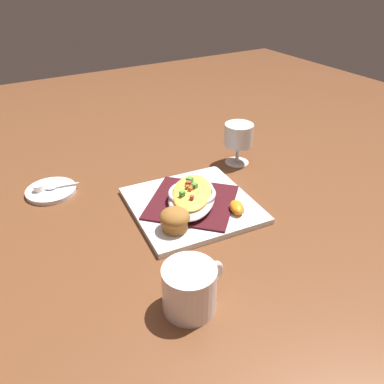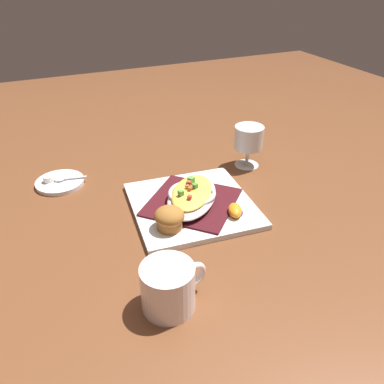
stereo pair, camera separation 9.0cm
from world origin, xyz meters
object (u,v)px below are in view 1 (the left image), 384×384
object	(u,v)px
square_plate	(192,205)
creamer_saucer	(51,191)
orange_garnish	(236,207)
spoon	(53,187)
gratin_dish	(192,195)
coffee_mug	(190,290)
muffin	(175,219)
stemmed_glass	(238,137)
creamer_cup_0	(38,188)

from	to	relation	value
square_plate	creamer_saucer	size ratio (longest dim) A/B	2.24
orange_garnish	spoon	xyz separation A→B (m)	(0.34, -0.32, -0.01)
gratin_dish	spoon	distance (m)	0.36
coffee_mug	creamer_saucer	bearing A→B (deg)	-76.82
coffee_mug	creamer_saucer	size ratio (longest dim) A/B	0.99
spoon	square_plate	bearing A→B (deg)	138.37
coffee_mug	spoon	size ratio (longest dim) A/B	1.44
muffin	stemmed_glass	distance (m)	0.37
stemmed_glass	creamer_saucer	bearing A→B (deg)	-11.87
muffin	orange_garnish	distance (m)	0.15
coffee_mug	creamer_saucer	world-z (taller)	coffee_mug
muffin	orange_garnish	xyz separation A→B (m)	(-0.15, 0.01, -0.02)
orange_garnish	muffin	bearing A→B (deg)	-4.43
muffin	creamer_cup_0	distance (m)	0.38
gratin_dish	stemmed_glass	xyz separation A→B (m)	(-0.23, -0.13, 0.04)
square_plate	spoon	world-z (taller)	spoon
creamer_saucer	stemmed_glass	bearing A→B (deg)	168.13
gratin_dish	orange_garnish	xyz separation A→B (m)	(-0.07, 0.08, -0.01)
square_plate	gratin_dish	world-z (taller)	gratin_dish
orange_garnish	spoon	size ratio (longest dim) A/B	0.75
spoon	creamer_cup_0	distance (m)	0.03
muffin	creamer_saucer	bearing A→B (deg)	-58.27
orange_garnish	coffee_mug	distance (m)	0.29
square_plate	orange_garnish	bearing A→B (deg)	130.83
creamer_saucer	creamer_cup_0	distance (m)	0.03
muffin	coffee_mug	xyz separation A→B (m)	(0.07, 0.19, -0.00)
orange_garnish	gratin_dish	bearing A→B (deg)	-49.18
stemmed_glass	square_plate	bearing A→B (deg)	30.12
spoon	creamer_cup_0	size ratio (longest dim) A/B	3.54
orange_garnish	creamer_saucer	bearing A→B (deg)	-42.94
creamer_cup_0	stemmed_glass	bearing A→B (deg)	168.15
square_plate	gratin_dish	distance (m)	0.03
orange_garnish	stemmed_glass	world-z (taller)	stemmed_glass
gratin_dish	muffin	distance (m)	0.11
gratin_dish	creamer_cup_0	distance (m)	0.39
coffee_mug	square_plate	bearing A→B (deg)	-121.15
gratin_dish	orange_garnish	size ratio (longest dim) A/B	3.50
coffee_mug	creamer_cup_0	world-z (taller)	coffee_mug
square_plate	creamer_cup_0	xyz separation A→B (m)	(0.30, -0.24, 0.01)
gratin_dish	coffee_mug	world-z (taller)	coffee_mug
coffee_mug	creamer_cup_0	distance (m)	0.52
orange_garnish	creamer_saucer	size ratio (longest dim) A/B	0.52
muffin	creamer_cup_0	bearing A→B (deg)	-55.22
gratin_dish	creamer_saucer	bearing A→B (deg)	-41.10
orange_garnish	spoon	bearing A→B (deg)	-43.37
stemmed_glass	creamer_saucer	xyz separation A→B (m)	(0.50, -0.11, -0.07)
square_plate	stemmed_glass	bearing A→B (deg)	-149.88
stemmed_glass	creamer_saucer	size ratio (longest dim) A/B	0.95
stemmed_glass	spoon	xyz separation A→B (m)	(0.50, -0.10, -0.06)
creamer_saucer	gratin_dish	bearing A→B (deg)	138.90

